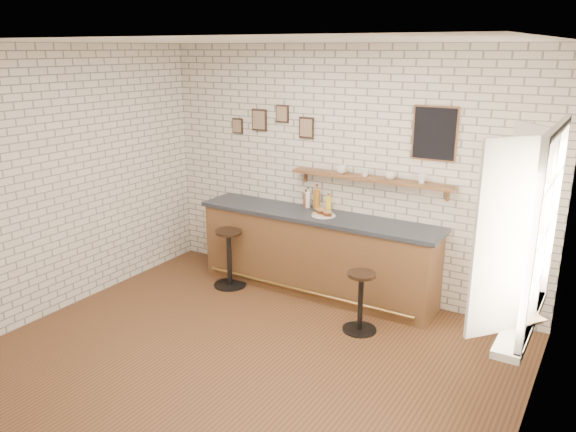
% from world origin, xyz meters
% --- Properties ---
extents(ground, '(5.00, 5.00, 0.00)m').
position_xyz_m(ground, '(0.00, 0.00, 0.00)').
color(ground, brown).
rests_on(ground, ground).
extents(bar_counter, '(3.10, 0.65, 1.01)m').
position_xyz_m(bar_counter, '(-0.18, 1.70, 0.51)').
color(bar_counter, brown).
rests_on(bar_counter, ground).
extents(sandwich_plate, '(0.28, 0.28, 0.01)m').
position_xyz_m(sandwich_plate, '(-0.08, 1.67, 1.02)').
color(sandwich_plate, white).
rests_on(sandwich_plate, bar_counter).
extents(ciabatta_sandwich, '(0.25, 0.17, 0.08)m').
position_xyz_m(ciabatta_sandwich, '(-0.07, 1.67, 1.06)').
color(ciabatta_sandwich, '#AF7F48').
rests_on(ciabatta_sandwich, sandwich_plate).
extents(potato_chips, '(0.26, 0.19, 0.00)m').
position_xyz_m(potato_chips, '(-0.09, 1.67, 1.02)').
color(potato_chips, gold).
rests_on(potato_chips, sandwich_plate).
extents(bitters_bottle_brown, '(0.07, 0.07, 0.23)m').
position_xyz_m(bitters_bottle_brown, '(-0.45, 1.90, 1.10)').
color(bitters_bottle_brown, brown).
rests_on(bitters_bottle_brown, bar_counter).
extents(bitters_bottle_white, '(0.07, 0.07, 0.26)m').
position_xyz_m(bitters_bottle_white, '(-0.43, 1.90, 1.12)').
color(bitters_bottle_white, white).
rests_on(bitters_bottle_white, bar_counter).
extents(bitters_bottle_amber, '(0.08, 0.08, 0.31)m').
position_xyz_m(bitters_bottle_amber, '(-0.30, 1.90, 1.14)').
color(bitters_bottle_amber, '#AF691C').
rests_on(bitters_bottle_amber, bar_counter).
extents(condiment_bottle_yellow, '(0.07, 0.07, 0.21)m').
position_xyz_m(condiment_bottle_yellow, '(-0.13, 1.90, 1.10)').
color(condiment_bottle_yellow, yellow).
rests_on(condiment_bottle_yellow, bar_counter).
extents(bar_stool_left, '(0.43, 0.43, 0.75)m').
position_xyz_m(bar_stool_left, '(-1.21, 1.27, 0.40)').
color(bar_stool_left, black).
rests_on(bar_stool_left, ground).
extents(bar_stool_right, '(0.39, 0.39, 0.67)m').
position_xyz_m(bar_stool_right, '(0.71, 1.03, 0.36)').
color(bar_stool_right, black).
rests_on(bar_stool_right, ground).
extents(wall_shelf, '(2.00, 0.18, 0.18)m').
position_xyz_m(wall_shelf, '(0.40, 1.90, 1.48)').
color(wall_shelf, brown).
rests_on(wall_shelf, ground).
extents(shelf_cup_a, '(0.15, 0.15, 0.10)m').
position_xyz_m(shelf_cup_a, '(0.03, 1.90, 1.55)').
color(shelf_cup_a, white).
rests_on(shelf_cup_a, wall_shelf).
extents(shelf_cup_b, '(0.13, 0.13, 0.09)m').
position_xyz_m(shelf_cup_b, '(0.33, 1.90, 1.54)').
color(shelf_cup_b, white).
rests_on(shelf_cup_b, wall_shelf).
extents(shelf_cup_c, '(0.12, 0.12, 0.09)m').
position_xyz_m(shelf_cup_c, '(0.65, 1.90, 1.54)').
color(shelf_cup_c, white).
rests_on(shelf_cup_c, wall_shelf).
extents(shelf_cup_d, '(0.11, 0.11, 0.10)m').
position_xyz_m(shelf_cup_d, '(1.02, 1.90, 1.55)').
color(shelf_cup_d, white).
rests_on(shelf_cup_d, wall_shelf).
extents(back_wall_decor, '(2.96, 0.02, 0.56)m').
position_xyz_m(back_wall_decor, '(0.23, 1.98, 2.05)').
color(back_wall_decor, black).
rests_on(back_wall_decor, ground).
extents(window_sill, '(0.20, 1.35, 0.06)m').
position_xyz_m(window_sill, '(2.40, 0.30, 0.90)').
color(window_sill, white).
rests_on(window_sill, ground).
extents(casement_window, '(0.40, 1.30, 1.56)m').
position_xyz_m(casement_window, '(2.36, 0.30, 1.65)').
color(casement_window, white).
rests_on(casement_window, ground).
extents(book_lower, '(0.23, 0.26, 0.02)m').
position_xyz_m(book_lower, '(2.38, 0.25, 0.94)').
color(book_lower, tan).
rests_on(book_lower, window_sill).
extents(book_upper, '(0.28, 0.29, 0.02)m').
position_xyz_m(book_upper, '(2.38, 0.26, 0.96)').
color(book_upper, tan).
rests_on(book_upper, book_lower).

